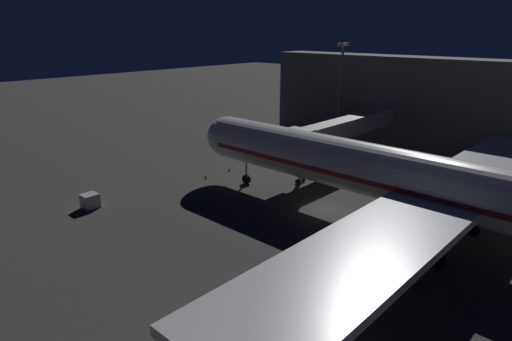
{
  "coord_description": "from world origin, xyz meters",
  "views": [
    {
      "loc": [
        38.57,
        25.06,
        19.24
      ],
      "look_at": [
        3.0,
        -8.04,
        3.5
      ],
      "focal_mm": 30.76,
      "sensor_mm": 36.0,
      "label": 1
    }
  ],
  "objects_px": {
    "traffic_cone_nose_port": "(229,169)",
    "apron_floodlight_mast": "(341,87)",
    "jet_bridge": "(338,130)",
    "baggage_container_near_belt": "(90,201)",
    "airliner_at_gate": "(433,186)",
    "traffic_cone_nose_starboard": "(206,176)"
  },
  "relations": [
    {
      "from": "jet_bridge",
      "to": "baggage_container_near_belt",
      "type": "xyz_separation_m",
      "value": [
        31.31,
        -12.18,
        -4.91
      ]
    },
    {
      "from": "airliner_at_gate",
      "to": "traffic_cone_nose_port",
      "type": "bearing_deg",
      "value": -94.29
    },
    {
      "from": "traffic_cone_nose_port",
      "to": "baggage_container_near_belt",
      "type": "bearing_deg",
      "value": -5.05
    },
    {
      "from": "jet_bridge",
      "to": "apron_floodlight_mast",
      "type": "bearing_deg",
      "value": -148.02
    },
    {
      "from": "airliner_at_gate",
      "to": "baggage_container_near_belt",
      "type": "distance_m",
      "value": 36.15
    },
    {
      "from": "jet_bridge",
      "to": "baggage_container_near_belt",
      "type": "relative_size",
      "value": 14.81
    },
    {
      "from": "apron_floodlight_mast",
      "to": "traffic_cone_nose_port",
      "type": "relative_size",
      "value": 31.13
    },
    {
      "from": "apron_floodlight_mast",
      "to": "traffic_cone_nose_starboard",
      "type": "relative_size",
      "value": 31.13
    },
    {
      "from": "baggage_container_near_belt",
      "to": "airliner_at_gate",
      "type": "bearing_deg",
      "value": 119.73
    },
    {
      "from": "jet_bridge",
      "to": "traffic_cone_nose_port",
      "type": "xyz_separation_m",
      "value": [
        11.34,
        -10.41,
        -5.44
      ]
    },
    {
      "from": "baggage_container_near_belt",
      "to": "traffic_cone_nose_starboard",
      "type": "xyz_separation_m",
      "value": [
        -15.57,
        1.76,
        -0.53
      ]
    },
    {
      "from": "baggage_container_near_belt",
      "to": "traffic_cone_nose_starboard",
      "type": "relative_size",
      "value": 3.15
    },
    {
      "from": "jet_bridge",
      "to": "apron_floodlight_mast",
      "type": "distance_m",
      "value": 14.73
    },
    {
      "from": "apron_floodlight_mast",
      "to": "jet_bridge",
      "type": "bearing_deg",
      "value": 31.98
    },
    {
      "from": "apron_floodlight_mast",
      "to": "baggage_container_near_belt",
      "type": "distance_m",
      "value": 44.48
    },
    {
      "from": "airliner_at_gate",
      "to": "traffic_cone_nose_starboard",
      "type": "xyz_separation_m",
      "value": [
        2.2,
        -29.35,
        -5.34
      ]
    },
    {
      "from": "traffic_cone_nose_starboard",
      "to": "airliner_at_gate",
      "type": "bearing_deg",
      "value": 94.29
    },
    {
      "from": "apron_floodlight_mast",
      "to": "baggage_container_near_belt",
      "type": "height_order",
      "value": "apron_floodlight_mast"
    },
    {
      "from": "airliner_at_gate",
      "to": "apron_floodlight_mast",
      "type": "distance_m",
      "value": 36.97
    },
    {
      "from": "airliner_at_gate",
      "to": "jet_bridge",
      "type": "distance_m",
      "value": 23.28
    },
    {
      "from": "jet_bridge",
      "to": "airliner_at_gate",
      "type": "bearing_deg",
      "value": 54.43
    },
    {
      "from": "traffic_cone_nose_port",
      "to": "apron_floodlight_mast",
      "type": "bearing_deg",
      "value": 172.8
    }
  ]
}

